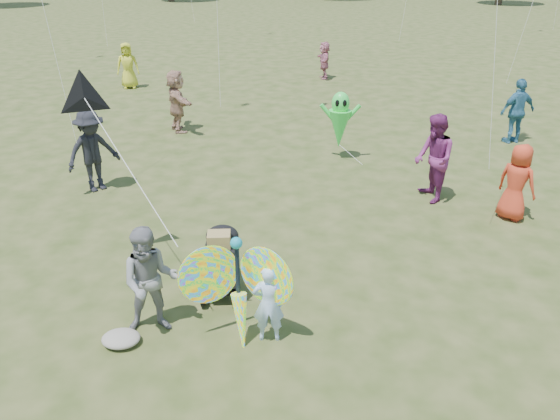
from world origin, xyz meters
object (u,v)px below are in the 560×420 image
object	(u,v)px
crowd_d	(177,101)
butterfly_kite	(239,290)
alien_kite	(340,122)
adult_man	(150,281)
crowd_g	(128,66)
child_girl	(268,304)
jogging_stroller	(221,258)
crowd_e	(434,159)
crowd_a	(517,182)
crowd_j	(324,60)
crowd_b	(92,151)
crowd_c	(517,111)

from	to	relation	value
crowd_d	butterfly_kite	distance (m)	9.85
alien_kite	crowd_d	bearing A→B (deg)	155.15
crowd_d	adult_man	bearing A→B (deg)	164.35
crowd_d	crowd_g	xyz separation A→B (m)	(-3.11, 5.35, -0.04)
child_girl	alien_kite	bearing A→B (deg)	-104.22
crowd_g	butterfly_kite	bearing A→B (deg)	-80.17
alien_kite	jogging_stroller	bearing A→B (deg)	-108.64
child_girl	crowd_e	bearing A→B (deg)	-127.21
crowd_g	jogging_stroller	size ratio (longest dim) A/B	1.56
crowd_a	crowd_j	world-z (taller)	crowd_a
jogging_stroller	alien_kite	size ratio (longest dim) A/B	0.63
crowd_b	jogging_stroller	distance (m)	5.14
alien_kite	crowd_j	bearing A→B (deg)	91.16
child_girl	crowd_g	distance (m)	16.08
crowd_c	crowd_d	xyz separation A→B (m)	(-9.51, 0.53, 0.01)
crowd_c	alien_kite	bearing A→B (deg)	-2.14
child_girl	alien_kite	world-z (taller)	alien_kite
crowd_b	alien_kite	distance (m)	5.92
crowd_a	butterfly_kite	distance (m)	6.39
child_girl	crowd_b	distance (m)	6.51
crowd_b	crowd_j	bearing A→B (deg)	21.34
butterfly_kite	crowd_c	bearing A→B (deg)	53.51
adult_man	alien_kite	size ratio (longest dim) A/B	0.92
crowd_a	crowd_j	bearing A→B (deg)	-28.81
jogging_stroller	crowd_e	bearing A→B (deg)	37.38
crowd_d	crowd_c	bearing A→B (deg)	-119.46
butterfly_kite	child_girl	bearing A→B (deg)	2.19
crowd_c	crowd_g	bearing A→B (deg)	-45.23
jogging_stroller	alien_kite	world-z (taller)	alien_kite
crowd_a	crowd_g	size ratio (longest dim) A/B	0.91
adult_man	butterfly_kite	size ratio (longest dim) A/B	0.91
crowd_e	jogging_stroller	xyz separation A→B (m)	(-3.92, -3.71, -0.32)
crowd_a	butterfly_kite	xyz separation A→B (m)	(-4.96, -4.03, 0.02)
child_girl	butterfly_kite	world-z (taller)	butterfly_kite
crowd_c	crowd_j	xyz separation A→B (m)	(-5.10, 8.02, -0.14)
child_girl	jogging_stroller	world-z (taller)	child_girl
child_girl	crowd_g	size ratio (longest dim) A/B	0.68
adult_man	crowd_j	world-z (taller)	adult_man
adult_man	crowd_e	size ratio (longest dim) A/B	0.86
child_girl	crowd_d	size ratio (longest dim) A/B	0.65
butterfly_kite	crowd_j	bearing A→B (deg)	85.07
adult_man	jogging_stroller	bearing A→B (deg)	37.58
crowd_a	crowd_j	xyz separation A→B (m)	(-3.51, 12.84, -0.03)
crowd_c	alien_kite	world-z (taller)	crowd_c
crowd_b	alien_kite	bearing A→B (deg)	-22.15
crowd_a	crowd_e	size ratio (longest dim) A/B	0.83
crowd_g	crowd_j	xyz separation A→B (m)	(7.53, 2.13, -0.11)
crowd_c	crowd_a	bearing A→B (deg)	51.55
adult_man	crowd_e	world-z (taller)	crowd_e
crowd_j	crowd_a	bearing A→B (deg)	9.13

